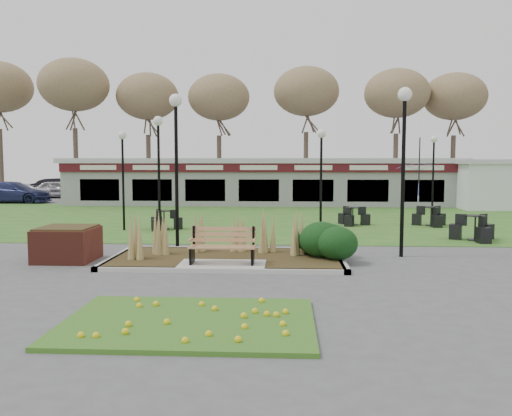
# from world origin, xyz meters

# --- Properties ---
(ground) EXTENTS (100.00, 100.00, 0.00)m
(ground) POSITION_xyz_m (0.00, 0.00, 0.00)
(ground) COLOR #515154
(ground) RESTS_ON ground
(lawn) EXTENTS (34.00, 16.00, 0.02)m
(lawn) POSITION_xyz_m (0.00, 12.00, 0.01)
(lawn) COLOR #29651F
(lawn) RESTS_ON ground
(flower_bed) EXTENTS (4.20, 3.00, 0.16)m
(flower_bed) POSITION_xyz_m (0.00, -4.60, 0.07)
(flower_bed) COLOR #2C6E1F
(flower_bed) RESTS_ON ground
(planting_bed) EXTENTS (6.75, 3.40, 1.27)m
(planting_bed) POSITION_xyz_m (1.27, 1.35, 0.37)
(planting_bed) COLOR #332514
(planting_bed) RESTS_ON ground
(park_bench) EXTENTS (1.70, 0.66, 0.93)m
(park_bench) POSITION_xyz_m (0.00, 0.25, 0.59)
(park_bench) COLOR #AA704D
(park_bench) RESTS_ON ground
(brick_planter) EXTENTS (1.50, 1.50, 0.95)m
(brick_planter) POSITION_xyz_m (-4.40, 1.00, 0.48)
(brick_planter) COLOR brown
(brick_planter) RESTS_ON ground
(food_pavilion) EXTENTS (24.60, 3.40, 2.90)m
(food_pavilion) POSITION_xyz_m (0.00, 19.96, 1.48)
(food_pavilion) COLOR gray
(food_pavilion) RESTS_ON ground
(service_hut) EXTENTS (4.40, 3.40, 2.83)m
(service_hut) POSITION_xyz_m (13.50, 18.00, 1.45)
(service_hut) COLOR white
(service_hut) RESTS_ON ground
(tree_backdrop) EXTENTS (47.24, 5.24, 10.36)m
(tree_backdrop) POSITION_xyz_m (0.00, 28.00, 8.36)
(tree_backdrop) COLOR #47382B
(tree_backdrop) RESTS_ON ground
(lamp_post_near_left) EXTENTS (0.40, 0.40, 4.80)m
(lamp_post_near_left) POSITION_xyz_m (-1.78, 3.20, 3.50)
(lamp_post_near_left) COLOR black
(lamp_post_near_left) RESTS_ON ground
(lamp_post_near_right) EXTENTS (0.40, 0.40, 4.81)m
(lamp_post_near_right) POSITION_xyz_m (4.94, 2.15, 3.51)
(lamp_post_near_right) COLOR black
(lamp_post_near_right) RESTS_ON ground
(lamp_post_mid_left) EXTENTS (0.32, 0.32, 3.90)m
(lamp_post_mid_left) POSITION_xyz_m (-4.76, 7.44, 2.84)
(lamp_post_mid_left) COLOR black
(lamp_post_mid_left) RESTS_ON ground
(lamp_post_mid_right) EXTENTS (0.33, 0.33, 3.93)m
(lamp_post_mid_right) POSITION_xyz_m (8.58, 12.66, 2.86)
(lamp_post_mid_right) COLOR black
(lamp_post_mid_right) RESTS_ON ground
(lamp_post_far_right) EXTENTS (0.32, 0.32, 3.90)m
(lamp_post_far_right) POSITION_xyz_m (2.89, 6.42, 2.84)
(lamp_post_far_right) COLOR black
(lamp_post_far_right) RESTS_ON ground
(lamp_post_far_left) EXTENTS (0.37, 0.37, 4.48)m
(lamp_post_far_left) POSITION_xyz_m (-3.37, 7.56, 3.27)
(lamp_post_far_left) COLOR black
(lamp_post_far_left) RESTS_ON ground
(bistro_set_a) EXTENTS (1.37, 1.37, 0.76)m
(bistro_set_a) POSITION_xyz_m (-3.24, 7.77, 0.27)
(bistro_set_a) COLOR black
(bistro_set_a) RESTS_ON ground
(bistro_set_b) EXTENTS (1.32, 1.41, 0.76)m
(bistro_set_b) POSITION_xyz_m (4.46, 9.68, 0.27)
(bistro_set_b) COLOR black
(bistro_set_b) RESTS_ON ground
(bistro_set_c) EXTENTS (1.62, 1.49, 0.87)m
(bistro_set_c) POSITION_xyz_m (8.11, 5.39, 0.31)
(bistro_set_c) COLOR black
(bistro_set_c) RESTS_ON ground
(bistro_set_d) EXTENTS (1.49, 1.39, 0.80)m
(bistro_set_d) POSITION_xyz_m (7.72, 9.58, 0.28)
(bistro_set_d) COLOR black
(bistro_set_d) RESTS_ON ground
(patio_umbrella) EXTENTS (2.63, 2.66, 2.75)m
(patio_umbrella) POSITION_xyz_m (8.00, 13.00, 1.74)
(patio_umbrella) COLOR black
(patio_umbrella) RESTS_ON ground
(car_silver) EXTENTS (3.94, 1.93, 1.29)m
(car_silver) POSITION_xyz_m (-15.33, 25.81, 0.65)
(car_silver) COLOR silver
(car_silver) RESTS_ON ground
(car_black) EXTENTS (4.48, 2.54, 1.40)m
(car_black) POSITION_xyz_m (-15.71, 27.00, 0.70)
(car_black) COLOR black
(car_black) RESTS_ON ground
(car_blue) EXTENTS (4.87, 2.15, 1.39)m
(car_blue) POSITION_xyz_m (-16.21, 21.00, 0.70)
(car_blue) COLOR navy
(car_blue) RESTS_ON ground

